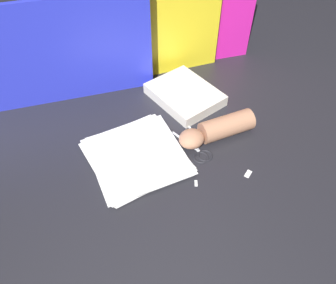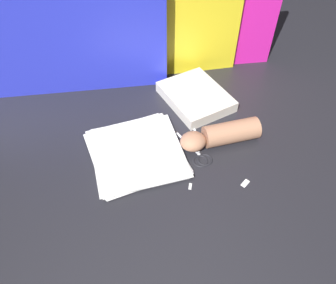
# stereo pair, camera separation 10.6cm
# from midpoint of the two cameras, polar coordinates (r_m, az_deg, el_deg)

# --- Properties ---
(ground_plane) EXTENTS (6.00, 6.00, 0.00)m
(ground_plane) POSITION_cam_midpoint_polar(r_m,az_deg,el_deg) (1.11, 3.34, -2.25)
(ground_plane) COLOR black
(backdrop_panel_left) EXTENTS (0.82, 0.16, 0.39)m
(backdrop_panel_left) POSITION_cam_midpoint_polar(r_m,az_deg,el_deg) (1.29, -17.06, 15.34)
(backdrop_panel_left) COLOR #2833D1
(backdrop_panel_left) RESTS_ON ground_plane
(backdrop_panel_center) EXTENTS (0.77, 0.11, 0.37)m
(backdrop_panel_center) POSITION_cam_midpoint_polar(r_m,az_deg,el_deg) (1.33, -1.87, 17.86)
(backdrop_panel_center) COLOR yellow
(backdrop_panel_center) RESTS_ON ground_plane
(backdrop_panel_right) EXTENTS (0.62, 0.13, 0.56)m
(backdrop_panel_right) POSITION_cam_midpoint_polar(r_m,az_deg,el_deg) (1.37, 8.52, 22.63)
(backdrop_panel_right) COLOR #D81E9E
(backdrop_panel_right) RESTS_ON ground_plane
(paper_stack) EXTENTS (0.31, 0.33, 0.02)m
(paper_stack) POSITION_cam_midpoint_polar(r_m,az_deg,el_deg) (1.10, -2.73, -1.92)
(paper_stack) COLOR white
(paper_stack) RESTS_ON ground_plane
(book_closed) EXTENTS (0.26, 0.30, 0.04)m
(book_closed) POSITION_cam_midpoint_polar(r_m,az_deg,el_deg) (1.30, 7.17, 7.74)
(book_closed) COLOR silver
(book_closed) RESTS_ON ground_plane
(scissors) EXTENTS (0.09, 0.18, 0.01)m
(scissors) POSITION_cam_midpoint_polar(r_m,az_deg,el_deg) (1.11, 8.15, -2.10)
(scissors) COLOR silver
(scissors) RESTS_ON ground_plane
(hand_forearm) EXTENTS (0.28, 0.09, 0.08)m
(hand_forearm) POSITION_cam_midpoint_polar(r_m,az_deg,el_deg) (1.13, 11.97, 1.01)
(hand_forearm) COLOR #A87556
(hand_forearm) RESTS_ON ground_plane
(paper_scrap_near) EXTENTS (0.04, 0.03, 0.00)m
(paper_scrap_near) POSITION_cam_midpoint_polar(r_m,az_deg,el_deg) (1.07, 16.11, -7.07)
(paper_scrap_near) COLOR white
(paper_scrap_near) RESTS_ON ground_plane
(paper_scrap_mid) EXTENTS (0.02, 0.03, 0.00)m
(paper_scrap_mid) POSITION_cam_midpoint_polar(r_m,az_deg,el_deg) (1.03, 6.87, -7.84)
(paper_scrap_mid) COLOR white
(paper_scrap_mid) RESTS_ON ground_plane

